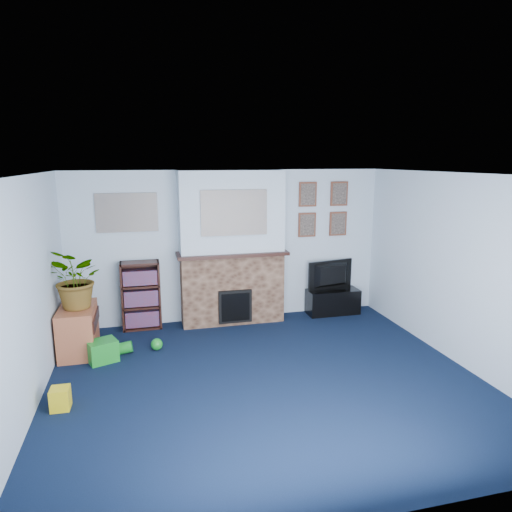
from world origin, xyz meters
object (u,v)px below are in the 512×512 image
object	(u,v)px
tv_stand	(333,300)
television	(333,276)
bookshelf	(141,297)
sideboard	(78,327)

from	to	relation	value
tv_stand	television	xyz separation A→B (m)	(-0.00, 0.02, 0.43)
tv_stand	bookshelf	world-z (taller)	bookshelf
bookshelf	sideboard	xyz separation A→B (m)	(-0.83, -0.73, -0.15)
television	bookshelf	size ratio (longest dim) A/B	0.80
sideboard	bookshelf	bearing A→B (deg)	41.10
tv_stand	bookshelf	bearing A→B (deg)	178.60
tv_stand	television	distance (m)	0.43
sideboard	television	bearing A→B (deg)	9.60
television	bookshelf	distance (m)	3.13
bookshelf	tv_stand	bearing A→B (deg)	-1.40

